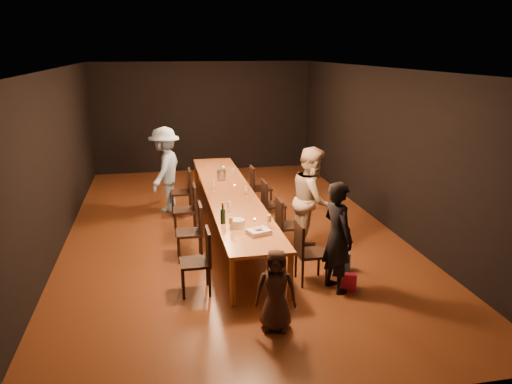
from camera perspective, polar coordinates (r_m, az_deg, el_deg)
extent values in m
plane|color=#4F2413|center=(9.58, -2.95, -4.34)|extent=(10.00, 10.00, 0.00)
cube|color=black|center=(14.06, -6.08, 8.51)|extent=(6.00, 0.04, 3.00)
cube|color=black|center=(4.48, 6.33, -8.32)|extent=(6.00, 0.04, 3.00)
cube|color=black|center=(9.23, -21.87, 3.43)|extent=(0.04, 10.00, 3.00)
cube|color=black|center=(10.03, 14.20, 5.04)|extent=(0.04, 10.00, 3.00)
cube|color=silver|center=(8.98, -3.23, 13.90)|extent=(6.00, 10.00, 0.04)
cube|color=#9B552D|center=(9.35, -3.01, -0.17)|extent=(0.90, 6.00, 0.05)
cylinder|color=#9B552D|center=(6.75, -2.72, -10.26)|extent=(0.08, 0.08, 0.70)
cylinder|color=#9B552D|center=(6.90, 3.96, -9.67)|extent=(0.08, 0.08, 0.70)
cylinder|color=#9B552D|center=(12.19, -6.85, 1.79)|extent=(0.08, 0.08, 0.70)
cylinder|color=#9B552D|center=(12.27, -3.12, 1.99)|extent=(0.08, 0.08, 0.70)
imported|color=black|center=(7.10, 9.30, -5.08)|extent=(0.51, 0.66, 1.61)
imported|color=beige|center=(8.42, 6.45, -0.88)|extent=(0.95, 1.06, 1.80)
imported|color=#93BAE3|center=(10.65, -10.34, 2.55)|extent=(1.03, 1.31, 1.78)
imported|color=#3C2821|center=(6.17, 2.29, -11.14)|extent=(0.58, 0.45, 1.04)
cube|color=#CD1E51|center=(7.37, 10.53, -10.07)|extent=(0.24, 0.18, 0.25)
cube|color=#235397|center=(7.90, 9.65, -7.95)|extent=(0.26, 0.18, 0.31)
cube|color=white|center=(7.24, 0.30, -4.58)|extent=(0.38, 0.34, 0.07)
cube|color=black|center=(7.20, 0.35, -4.38)|extent=(0.13, 0.11, 0.00)
cube|color=red|center=(7.28, 0.20, -4.14)|extent=(0.16, 0.08, 0.00)
cylinder|color=white|center=(7.51, -2.13, -3.61)|extent=(0.24, 0.24, 0.12)
cylinder|color=#B2B2B7|center=(10.24, -3.98, 2.00)|extent=(0.23, 0.23, 0.20)
cylinder|color=#B2B7B2|center=(7.79, -0.13, -3.21)|extent=(0.05, 0.05, 0.03)
cylinder|color=#B2B7B2|center=(9.71, -2.46, 0.71)|extent=(0.05, 0.05, 0.03)
cylinder|color=#B2B7B2|center=(11.24, -3.73, 2.83)|extent=(0.05, 0.05, 0.03)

